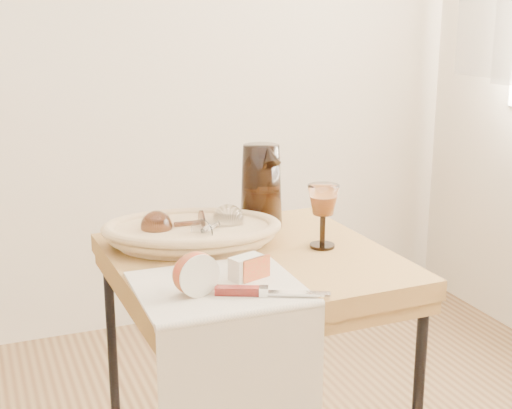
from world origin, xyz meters
name	(u,v)px	position (x,y,z in m)	size (l,w,h in m)	color
side_table	(253,408)	(0.36, 0.41, 0.38)	(0.59, 0.59, 0.75)	brown
tea_towel	(218,288)	(0.22, 0.25, 0.76)	(0.31, 0.28, 0.01)	beige
bread_basket	(192,234)	(0.26, 0.53, 0.78)	(0.36, 0.25, 0.05)	olive
goblet_lying_a	(176,225)	(0.22, 0.55, 0.80)	(0.12, 0.07, 0.07)	brown
goblet_lying_b	(217,225)	(0.31, 0.51, 0.80)	(0.12, 0.07, 0.07)	white
pitcher	(261,186)	(0.46, 0.61, 0.85)	(0.15, 0.23, 0.24)	black
wine_goblet	(323,216)	(0.52, 0.41, 0.83)	(0.07, 0.07, 0.15)	white
apple_half	(194,273)	(0.17, 0.24, 0.80)	(0.09, 0.05, 0.08)	#B40F14
apple_wedge	(247,267)	(0.29, 0.27, 0.78)	(0.07, 0.04, 0.05)	beige
table_knife	(268,291)	(0.29, 0.18, 0.77)	(0.21, 0.02, 0.02)	silver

